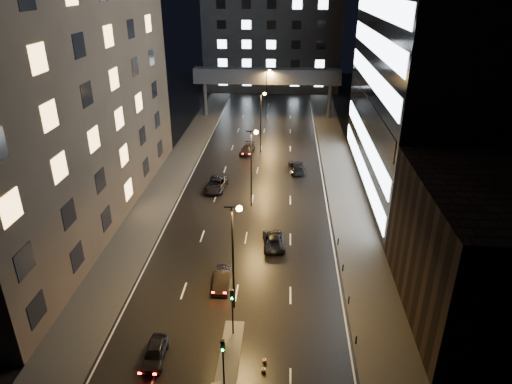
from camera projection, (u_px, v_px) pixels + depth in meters
The scene contains 24 objects.
ground at pixel (257, 170), 69.55m from camera, with size 160.00×160.00×0.00m, color black.
sidewalk_left at pixel (169, 181), 65.77m from camera, with size 5.00×110.00×0.15m, color #383533.
sidewalk_right at pixel (344, 186), 64.24m from camera, with size 5.00×110.00×0.15m, color #383533.
building_left at pixel (35, 47), 47.98m from camera, with size 15.00×48.00×40.00m, color #2D2319.
building_right_low at pixel (474, 252), 37.78m from camera, with size 10.00×18.00×12.00m, color black.
building_right_glass at pixel (463, 16), 54.84m from camera, with size 20.00×36.00×45.00m, color black.
building_far at pixel (272, 39), 116.61m from camera, with size 34.00×14.00×25.00m, color #333335.
skybridge at pixel (267, 77), 93.10m from camera, with size 30.00×3.00×10.00m.
median_island at pixel (229, 357), 35.19m from camera, with size 1.60×8.00×0.15m, color #383533.
traffic_signal_near at pixel (232, 305), 36.15m from camera, with size 0.28×0.34×4.40m.
traffic_signal_far at pixel (223, 357), 31.19m from camera, with size 0.28×0.34×4.40m.
bollard_row at pixel (352, 320), 38.48m from camera, with size 0.12×25.12×0.90m.
streetlight_near at pixel (235, 245), 37.88m from camera, with size 1.45×0.50×10.15m.
streetlight_mid_a at pixel (253, 159), 55.94m from camera, with size 1.45×0.50×10.15m.
streetlight_mid_b at pixel (262, 115), 74.00m from camera, with size 1.45×0.50×10.15m.
streetlight_far at pixel (267, 88), 92.06m from camera, with size 1.45×0.50×10.15m.
car_away_a at pixel (155, 353), 34.80m from camera, with size 1.55×3.84×1.31m, color black.
car_away_b at pixel (222, 279), 43.26m from camera, with size 1.47×4.22×1.39m, color black.
car_away_c at pixel (216, 185), 62.88m from camera, with size 2.53×5.49×1.53m, color black.
car_away_d at pixel (247, 150), 75.95m from camera, with size 1.95×4.79×1.39m, color black.
car_toward_a at pixel (274, 240), 49.77m from camera, with size 2.28×4.94×1.37m, color black.
car_toward_b at pixel (297, 167), 68.94m from camera, with size 2.09×5.15×1.49m, color black.
cone_a at pixel (263, 370), 33.77m from camera, with size 0.39×0.39×0.54m, color orange.
cone_b at pixel (264, 360), 34.63m from camera, with size 0.36×0.36×0.55m, color red.
Camera 1 is at (4.13, -24.23, 26.58)m, focal length 32.00 mm.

